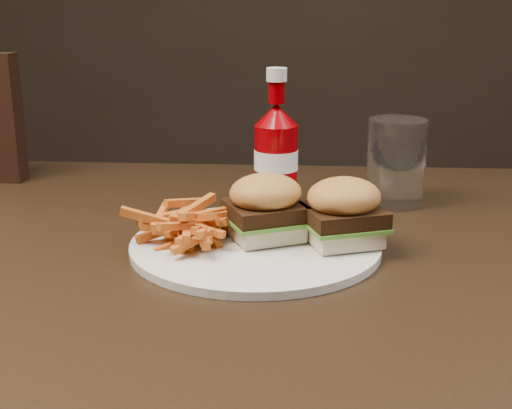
# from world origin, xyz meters

# --- Properties ---
(dining_table) EXTENTS (1.20, 0.80, 0.04)m
(dining_table) POSITION_xyz_m (0.00, 0.00, 0.73)
(dining_table) COLOR black
(dining_table) RESTS_ON ground
(plate) EXTENTS (0.28, 0.28, 0.01)m
(plate) POSITION_xyz_m (0.01, -0.01, 0.76)
(plate) COLOR white
(plate) RESTS_ON dining_table
(sandwich_half_a) EXTENTS (0.09, 0.09, 0.02)m
(sandwich_half_a) POSITION_xyz_m (0.02, 0.00, 0.77)
(sandwich_half_a) COLOR beige
(sandwich_half_a) RESTS_ON plate
(sandwich_half_b) EXTENTS (0.09, 0.09, 0.02)m
(sandwich_half_b) POSITION_xyz_m (0.11, -0.01, 0.77)
(sandwich_half_b) COLOR #C9AF95
(sandwich_half_b) RESTS_ON plate
(fries_pile) EXTENTS (0.12, 0.12, 0.04)m
(fries_pile) POSITION_xyz_m (-0.06, -0.01, 0.78)
(fries_pile) COLOR #C64C16
(fries_pile) RESTS_ON plate
(ketchup_bottle) EXTENTS (0.06, 0.06, 0.11)m
(ketchup_bottle) POSITION_xyz_m (0.03, 0.14, 0.81)
(ketchup_bottle) COLOR #810005
(ketchup_bottle) RESTS_ON dining_table
(tumbler) EXTENTS (0.10, 0.10, 0.12)m
(tumbler) POSITION_xyz_m (0.19, 0.19, 0.81)
(tumbler) COLOR white
(tumbler) RESTS_ON dining_table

